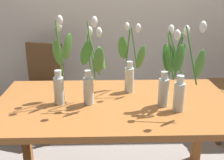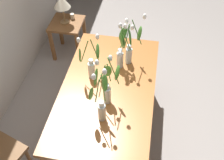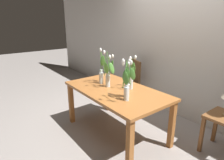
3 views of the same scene
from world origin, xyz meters
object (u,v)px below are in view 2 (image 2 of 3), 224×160
tulip_vase_0 (129,47)px  tulip_vase_3 (107,85)px  table_lamp (62,3)px  tulip_vase_4 (122,51)px  side_table (67,29)px  dining_table (108,93)px  pillar_candle (72,16)px  tulip_vase_2 (101,104)px  tulip_vase_1 (91,64)px

tulip_vase_0 → tulip_vase_3: tulip_vase_3 is taller
table_lamp → tulip_vase_3: bearing=-148.0°
tulip_vase_4 → table_lamp: (0.90, 0.93, -0.07)m
side_table → table_lamp: (-0.00, 0.02, 0.42)m
table_lamp → dining_table: bearing=-145.7°
side_table → pillar_candle: (0.11, -0.06, 0.16)m
tulip_vase_3 → pillar_candle: bearing=27.8°
tulip_vase_4 → pillar_candle: (1.01, 0.85, -0.34)m
table_lamp → side_table: bearing=-84.2°
pillar_candle → tulip_vase_2: bearing=-155.6°
dining_table → tulip_vase_0: 0.51m
tulip_vase_2 → tulip_vase_4: tulip_vase_2 is taller
tulip_vase_2 → side_table: (1.59, 0.83, -0.50)m
tulip_vase_3 → tulip_vase_1: bearing=38.5°
side_table → dining_table: bearing=-146.4°
tulip_vase_3 → pillar_candle: size_ratio=7.72×
pillar_candle → tulip_vase_3: bearing=-152.2°
tulip_vase_1 → table_lamp: (1.12, 0.65, -0.06)m
tulip_vase_2 → pillar_candle: tulip_vase_2 is taller
tulip_vase_2 → tulip_vase_0: bearing=-10.4°
dining_table → table_lamp: 1.51m
tulip_vase_0 → tulip_vase_1: tulip_vase_0 is taller
tulip_vase_0 → tulip_vase_2: (-0.74, 0.14, -0.02)m
tulip_vase_1 → side_table: 1.37m
tulip_vase_2 → table_lamp: 1.80m
tulip_vase_0 → tulip_vase_1: (-0.27, 0.33, -0.04)m
table_lamp → tulip_vase_0: bearing=-130.8°
tulip_vase_1 → tulip_vase_3: tulip_vase_3 is taller
tulip_vase_3 → side_table: 1.71m
dining_table → side_table: (1.24, 0.82, -0.22)m
tulip_vase_2 → pillar_candle: size_ratio=7.70×
side_table → pillar_candle: 0.20m
side_table → tulip_vase_1: bearing=-150.5°
dining_table → tulip_vase_1: bearing=57.7°
tulip_vase_1 → pillar_candle: bearing=25.0°
tulip_vase_0 → table_lamp: (0.85, 0.99, -0.09)m
tulip_vase_1 → tulip_vase_2: tulip_vase_2 is taller
table_lamp → tulip_vase_1: bearing=-149.7°
tulip_vase_3 → table_lamp: tulip_vase_3 is taller
tulip_vase_0 → table_lamp: 1.30m
tulip_vase_3 → side_table: (1.39, 0.85, -0.52)m
dining_table → pillar_candle: bearing=29.5°
side_table → table_lamp: table_lamp is taller
dining_table → tulip_vase_3: tulip_vase_3 is taller
tulip_vase_1 → tulip_vase_3: (-0.27, -0.21, 0.03)m
dining_table → table_lamp: size_ratio=4.02×
tulip_vase_2 → pillar_candle: (1.70, 0.77, -0.35)m
tulip_vase_2 → tulip_vase_3: bearing=-4.8°
tulip_vase_1 → pillar_candle: 1.39m
dining_table → pillar_candle: (1.35, 0.76, -0.06)m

